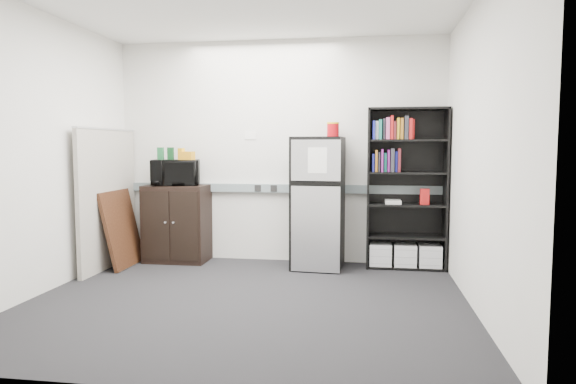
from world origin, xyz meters
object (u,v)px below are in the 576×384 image
object	(u,v)px
microwave	(176,173)
cabinet	(177,223)
cubicle_partition	(108,198)
refrigerator	(318,203)
bookshelf	(406,190)

from	to	relation	value
microwave	cabinet	bearing A→B (deg)	74.38
cubicle_partition	cabinet	bearing A→B (deg)	31.99
cubicle_partition	refrigerator	bearing A→B (deg)	8.02
bookshelf	microwave	world-z (taller)	bookshelf
microwave	refrigerator	size ratio (longest dim) A/B	0.37
refrigerator	cubicle_partition	bearing A→B (deg)	-168.35
cubicle_partition	cabinet	xyz separation A→B (m)	(0.67, 0.42, -0.34)
bookshelf	cabinet	size ratio (longest dim) A/B	1.97
microwave	refrigerator	bearing A→B (deg)	-17.73
cubicle_partition	refrigerator	distance (m)	2.44
cubicle_partition	cabinet	distance (m)	0.86
cubicle_partition	microwave	world-z (taller)	cubicle_partition
cubicle_partition	microwave	distance (m)	0.84
cubicle_partition	bookshelf	bearing A→B (deg)	8.06
cubicle_partition	microwave	xyz separation A→B (m)	(0.67, 0.40, 0.28)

